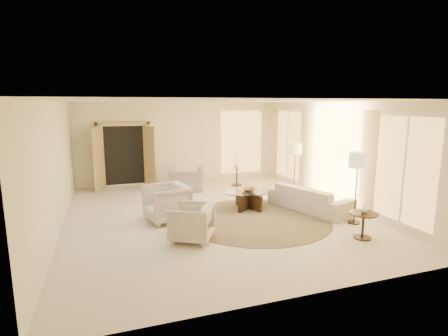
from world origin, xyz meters
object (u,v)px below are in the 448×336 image
object	(u,v)px
coffee_table	(249,198)
end_table	(363,221)
accent_chair	(186,176)
sofa	(310,198)
armchair_left	(167,201)
armchair_right	(191,221)
bowl	(249,190)
side_vase	(237,166)
floor_lamp_far	(358,163)
side_table	(237,176)
end_vase	(364,209)
floor_lamp_near	(295,151)

from	to	relation	value
coffee_table	end_table	distance (m)	3.04
coffee_table	accent_chair	bearing A→B (deg)	113.73
sofa	armchair_left	bearing A→B (deg)	64.77
armchair_right	armchair_left	bearing A→B (deg)	-139.66
accent_chair	bowl	distance (m)	2.75
armchair_left	side_vase	bearing A→B (deg)	124.21
sofa	floor_lamp_far	bearing A→B (deg)	178.85
armchair_left	side_vase	distance (m)	4.09
bowl	side_vase	distance (m)	2.71
side_table	side_vase	size ratio (longest dim) A/B	2.51
accent_chair	floor_lamp_far	bearing A→B (deg)	138.24
end_table	floor_lamp_far	world-z (taller)	floor_lamp_far
sofa	floor_lamp_far	distance (m)	1.70
armchair_right	floor_lamp_far	size ratio (longest dim) A/B	0.49
accent_chair	floor_lamp_far	distance (m)	5.38
bowl	side_table	bearing A→B (deg)	75.76
end_table	side_table	size ratio (longest dim) A/B	1.02
bowl	sofa	bearing A→B (deg)	-23.12
sofa	end_vase	bearing A→B (deg)	158.86
armchair_right	bowl	world-z (taller)	armchair_right
side_vase	end_table	bearing A→B (deg)	-81.98
bowl	floor_lamp_far	bearing A→B (deg)	-44.67
coffee_table	floor_lamp_far	xyz separation A→B (m)	(1.87, -1.85, 1.12)
side_table	floor_lamp_far	distance (m)	4.76
end_vase	floor_lamp_near	bearing A→B (deg)	82.64
sofa	side_table	world-z (taller)	sofa
floor_lamp_near	bowl	world-z (taller)	floor_lamp_near
sofa	floor_lamp_near	bearing A→B (deg)	-35.29
accent_chair	end_table	world-z (taller)	accent_chair
armchair_right	end_vase	distance (m)	3.52
armchair_left	accent_chair	distance (m)	3.01
armchair_left	floor_lamp_near	distance (m)	4.34
sofa	coffee_table	distance (m)	1.58
armchair_right	floor_lamp_near	bearing A→B (deg)	152.69
end_vase	side_table	bearing A→B (deg)	98.02
end_vase	side_vase	distance (m)	5.36
coffee_table	side_table	xyz separation A→B (m)	(0.66, 2.62, 0.04)
accent_chair	end_vase	distance (m)	5.78
side_table	floor_lamp_far	bearing A→B (deg)	-74.86
accent_chair	side_table	distance (m)	1.78
side_table	armchair_left	bearing A→B (deg)	-134.76
coffee_table	end_vase	bearing A→B (deg)	-62.27
armchair_right	accent_chair	distance (m)	4.24
armchair_left	end_vase	world-z (taller)	armchair_left
floor_lamp_far	armchair_right	bearing A→B (deg)	176.73
sofa	armchair_left	size ratio (longest dim) A/B	2.32
armchair_right	side_vase	bearing A→B (deg)	177.63
end_table	side_table	bearing A→B (deg)	98.02
end_table	accent_chair	bearing A→B (deg)	115.83
armchair_right	bowl	size ratio (longest dim) A/B	2.38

